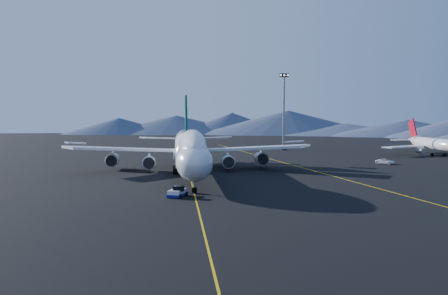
{
  "coord_description": "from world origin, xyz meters",
  "views": [
    {
      "loc": [
        -3.42,
        -113.89,
        14.21
      ],
      "look_at": [
        8.31,
        3.91,
        6.0
      ],
      "focal_mm": 40.0,
      "sensor_mm": 36.0,
      "label": 1
    }
  ],
  "objects": [
    {
      "name": "second_jet",
      "position": [
        83.66,
        42.53,
        3.75
      ],
      "size": [
        38.58,
        43.59,
        12.4
      ],
      "rotation": [
        0.0,
        0.0,
        0.01
      ],
      "color": "silver",
      "rests_on": "ground"
    },
    {
      "name": "pushback_tug",
      "position": [
        -3.0,
        -29.5,
        0.6
      ],
      "size": [
        3.64,
        4.85,
        1.89
      ],
      "rotation": [
        0.0,
        0.0,
        -0.38
      ],
      "color": "silver",
      "rests_on": "ground"
    },
    {
      "name": "taxiway_line_side",
      "position": [
        30.0,
        10.0,
        0.01
      ],
      "size": [
        28.08,
        198.09,
        0.01
      ],
      "primitive_type": "cube",
      "rotation": [
        0.0,
        0.0,
        0.14
      ],
      "color": "#E7B60D",
      "rests_on": "ground"
    },
    {
      "name": "service_van",
      "position": [
        54.98,
        18.97,
        0.72
      ],
      "size": [
        5.23,
        5.51,
        1.45
      ],
      "primitive_type": "imported",
      "rotation": [
        0.0,
        0.0,
        0.71
      ],
      "color": "white",
      "rests_on": "ground"
    },
    {
      "name": "boeing_747",
      "position": [
        0.0,
        0.03,
        5.81
      ],
      "size": [
        59.62,
        72.43,
        19.37
      ],
      "color": "silver",
      "rests_on": "ground"
    },
    {
      "name": "ground",
      "position": [
        0.0,
        0.0,
        0.0
      ],
      "size": [
        500.0,
        500.0,
        0.0
      ],
      "primitive_type": "plane",
      "color": "black",
      "rests_on": "ground"
    },
    {
      "name": "taxiway_line_main",
      "position": [
        0.0,
        0.0,
        0.01
      ],
      "size": [
        0.25,
        220.0,
        0.01
      ],
      "primitive_type": "cube",
      "color": "#E7B60D",
      "rests_on": "ground"
    },
    {
      "name": "floodlight_mast",
      "position": [
        38.41,
        74.61,
        14.83
      ],
      "size": [
        3.62,
        2.71,
        29.28
      ],
      "rotation": [
        0.0,
        0.0,
        0.07
      ],
      "color": "black",
      "rests_on": "ground"
    }
  ]
}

